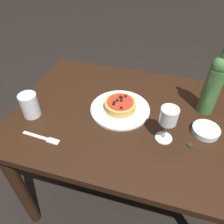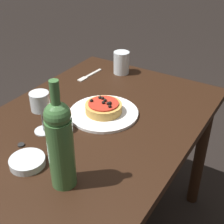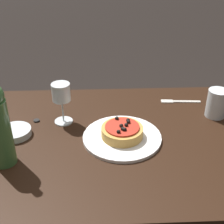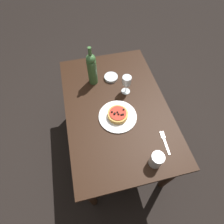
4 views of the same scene
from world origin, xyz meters
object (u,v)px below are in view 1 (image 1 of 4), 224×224
bottle_cap (190,145)px  dinner_plate (120,109)px  pizza (120,105)px  wine_glass (168,118)px  water_cup (30,105)px  wine_bottle (214,84)px  dining_table (139,130)px  side_bowl (206,130)px  fork (43,138)px

bottle_cap → dinner_plate: bearing=-22.1°
pizza → wine_glass: bearing=150.6°
bottle_cap → wine_glass: bearing=-4.8°
water_cup → pizza: bearing=-159.5°
wine_bottle → dining_table: bearing=23.9°
pizza → wine_bottle: (-0.39, -0.11, 0.12)m
bottle_cap → dining_table: bearing=-27.8°
dining_table → side_bowl: 0.31m
dinner_plate → dining_table: bearing=172.0°
dining_table → fork: 0.46m
dining_table → bottle_cap: (-0.23, 0.12, 0.10)m
dining_table → dinner_plate: bearing=-8.0°
dinner_plate → water_cup: bearing=20.5°
dinner_plate → wine_bottle: wine_bottle is taller
side_bowl → dining_table: bearing=-5.2°
dining_table → side_bowl: size_ratio=10.30×
water_cup → side_bowl: (-0.78, -0.10, -0.04)m
wine_bottle → side_bowl: bearing=90.2°
pizza → side_bowl: 0.39m
pizza → water_cup: bearing=20.5°
wine_glass → wine_bottle: (-0.17, -0.24, 0.03)m
dinner_plate → pizza: (0.00, -0.00, 0.03)m
side_bowl → fork: bearing=19.0°
wine_glass → dinner_plate: bearing=-29.4°
pizza → bottle_cap: 0.36m
wine_bottle → wine_glass: bearing=54.7°
pizza → dinner_plate: bearing=155.8°
pizza → water_cup: (0.39, 0.15, 0.02)m
wine_bottle → water_cup: bearing=18.4°
dinner_plate → bottle_cap: (-0.33, 0.13, -0.00)m
water_cup → side_bowl: 0.79m
dining_table → wine_bottle: size_ratio=3.49×
dining_table → dinner_plate: size_ratio=4.23×
pizza → wine_glass: wine_glass is taller
dinner_plate → wine_bottle: size_ratio=0.83×
pizza → bottle_cap: bearing=157.9°
fork → bottle_cap: 0.61m
water_cup → dinner_plate: bearing=-159.5°
dinner_plate → wine_glass: 0.28m
dinner_plate → side_bowl: 0.39m
side_bowl → bottle_cap: side_bowl is taller
dining_table → wine_bottle: wine_bottle is taller
dining_table → wine_glass: bearing=137.1°
dining_table → dinner_plate: (0.10, -0.01, 0.11)m
wine_glass → side_bowl: (-0.17, -0.08, -0.11)m
pizza → side_bowl: (-0.39, 0.04, -0.02)m
dining_table → water_cup: (0.49, 0.13, 0.16)m
dining_table → pizza: (0.10, -0.01, 0.13)m
wine_bottle → fork: size_ratio=1.99×
dinner_plate → pizza: size_ratio=1.89×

